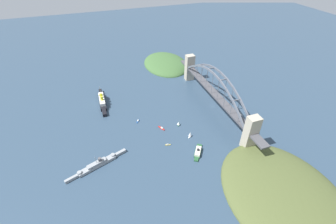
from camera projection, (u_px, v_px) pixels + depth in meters
ground_plane at (212, 106)px, 389.51m from camera, size 1400.00×1400.00×0.00m
harbor_arch_bridge at (214, 92)px, 372.62m from camera, size 259.13×16.08×64.73m
headland_west_shore at (286, 197)px, 253.82m from camera, size 163.48×127.93×27.77m
headland_east_shore at (166, 65)px, 516.53m from camera, size 128.89×93.68×25.08m
ocean_liner at (102, 101)px, 393.18m from camera, size 80.40×10.62×18.28m
naval_cruiser at (98, 164)px, 286.76m from camera, size 30.84×77.39×16.74m
harbor_ferry_steamer at (198, 152)px, 304.21m from camera, size 28.52×22.22×7.61m
seaplane_taxiing_near_bridge at (239, 114)px, 368.76m from camera, size 9.69×9.45×4.63m
small_boat_0 at (138, 121)px, 357.33m from camera, size 8.37×6.56×2.04m
small_boat_1 at (162, 128)px, 343.94m from camera, size 12.15×7.13×2.34m
small_boat_2 at (168, 145)px, 316.68m from camera, size 2.53×8.19×2.08m
small_boat_3 at (179, 123)px, 348.63m from camera, size 7.83×6.66×7.85m
small_boat_4 at (190, 134)px, 328.58m from camera, size 6.97×7.32×8.87m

